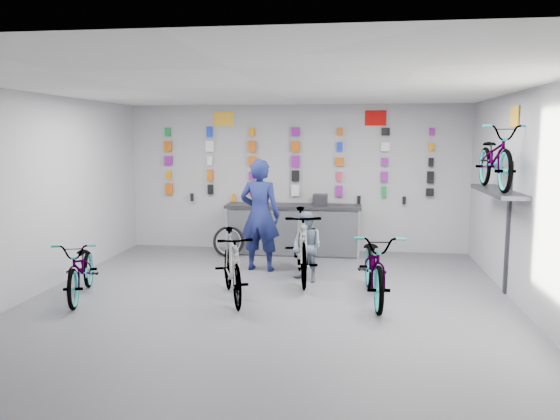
# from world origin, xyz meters

# --- Properties ---
(floor) EXTENTS (8.00, 8.00, 0.00)m
(floor) POSITION_xyz_m (0.00, 0.00, 0.00)
(floor) COLOR #525257
(floor) RESTS_ON ground
(ceiling) EXTENTS (8.00, 8.00, 0.00)m
(ceiling) POSITION_xyz_m (0.00, 0.00, 3.00)
(ceiling) COLOR white
(ceiling) RESTS_ON wall_back
(wall_back) EXTENTS (7.00, 0.00, 7.00)m
(wall_back) POSITION_xyz_m (0.00, 4.00, 1.50)
(wall_back) COLOR #ABABAD
(wall_back) RESTS_ON floor
(wall_front) EXTENTS (7.00, 0.00, 7.00)m
(wall_front) POSITION_xyz_m (0.00, -4.00, 1.50)
(wall_front) COLOR #ABABAD
(wall_front) RESTS_ON floor
(wall_left) EXTENTS (0.00, 8.00, 8.00)m
(wall_left) POSITION_xyz_m (-3.50, 0.00, 1.50)
(wall_left) COLOR #ABABAD
(wall_left) RESTS_ON floor
(wall_right) EXTENTS (0.00, 8.00, 8.00)m
(wall_right) POSITION_xyz_m (3.50, 0.00, 1.50)
(wall_right) COLOR #ABABAD
(wall_right) RESTS_ON floor
(counter) EXTENTS (2.70, 0.66, 1.00)m
(counter) POSITION_xyz_m (0.00, 3.54, 0.49)
(counter) COLOR black
(counter) RESTS_ON floor
(merch_wall) EXTENTS (5.56, 0.08, 1.56)m
(merch_wall) POSITION_xyz_m (-0.14, 3.93, 1.77)
(merch_wall) COLOR #CB570E
(merch_wall) RESTS_ON wall_back
(wall_bracket) EXTENTS (0.39, 1.90, 2.00)m
(wall_bracket) POSITION_xyz_m (3.33, 1.20, 1.46)
(wall_bracket) COLOR #333338
(wall_bracket) RESTS_ON wall_right
(sign_left) EXTENTS (0.42, 0.02, 0.30)m
(sign_left) POSITION_xyz_m (-1.50, 3.98, 2.72)
(sign_left) COLOR yellow
(sign_left) RESTS_ON wall_back
(sign_right) EXTENTS (0.42, 0.02, 0.30)m
(sign_right) POSITION_xyz_m (1.60, 3.98, 2.72)
(sign_right) COLOR red
(sign_right) RESTS_ON wall_back
(sign_side) EXTENTS (0.02, 0.40, 0.30)m
(sign_side) POSITION_xyz_m (3.48, 1.20, 2.65)
(sign_side) COLOR yellow
(sign_side) RESTS_ON wall_right
(bike_left) EXTENTS (1.06, 1.79, 0.89)m
(bike_left) POSITION_xyz_m (-2.75, 0.14, 0.44)
(bike_left) COLOR gray
(bike_left) RESTS_ON floor
(bike_center) EXTENTS (1.03, 1.77, 1.02)m
(bike_center) POSITION_xyz_m (-0.54, 0.33, 0.51)
(bike_center) COLOR gray
(bike_center) RESTS_ON floor
(bike_right) EXTENTS (0.83, 2.01, 1.03)m
(bike_right) POSITION_xyz_m (1.51, 0.58, 0.52)
(bike_right) COLOR gray
(bike_right) RESTS_ON floor
(bike_service) EXTENTS (0.85, 2.03, 1.18)m
(bike_service) POSITION_xyz_m (0.35, 1.54, 0.59)
(bike_service) COLOR gray
(bike_service) RESTS_ON floor
(bike_wall) EXTENTS (0.63, 1.80, 0.95)m
(bike_wall) POSITION_xyz_m (3.25, 1.20, 2.05)
(bike_wall) COLOR gray
(bike_wall) RESTS_ON wall_bracket
(clerk) EXTENTS (0.78, 0.57, 1.97)m
(clerk) POSITION_xyz_m (-0.44, 2.14, 0.99)
(clerk) COLOR #141B4F
(clerk) RESTS_ON floor
(customer) EXTENTS (0.71, 0.69, 1.15)m
(customer) POSITION_xyz_m (0.45, 1.50, 0.58)
(customer) COLOR slate
(customer) RESTS_ON floor
(spare_wheel) EXTENTS (0.63, 0.27, 0.61)m
(spare_wheel) POSITION_xyz_m (-1.25, 3.17, 0.30)
(spare_wheel) COLOR black
(spare_wheel) RESTS_ON floor
(register) EXTENTS (0.28, 0.30, 0.22)m
(register) POSITION_xyz_m (0.54, 3.55, 1.11)
(register) COLOR black
(register) RESTS_ON counter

